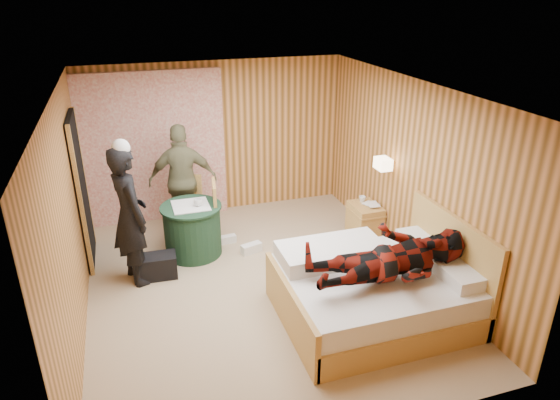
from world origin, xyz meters
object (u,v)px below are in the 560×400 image
object	(u,v)px
chair_near	(207,211)
wall_lamp	(383,164)
chair_far	(187,201)
duffel_bag	(155,266)
woman_standing	(130,216)
man_on_bed	(393,248)
bed	(376,290)
nightstand	(365,221)
man_at_table	(183,180)
round_table	(193,229)

from	to	relation	value
chair_near	wall_lamp	bearing A→B (deg)	81.61
chair_far	chair_near	bearing A→B (deg)	-48.19
chair_far	duffel_bag	world-z (taller)	chair_far
woman_standing	man_on_bed	world-z (taller)	man_on_bed
chair_far	chair_near	world-z (taller)	chair_near
chair_near	man_on_bed	distance (m)	2.90
wall_lamp	chair_far	world-z (taller)	wall_lamp
bed	duffel_bag	world-z (taller)	bed
bed	duffel_bag	distance (m)	2.87
nightstand	woman_standing	size ratio (longest dim) A/B	0.31
man_at_table	chair_near	bearing A→B (deg)	116.66
wall_lamp	chair_near	bearing A→B (deg)	163.29
man_at_table	chair_far	bearing A→B (deg)	133.48
nightstand	round_table	xyz separation A→B (m)	(-2.55, 0.31, 0.10)
wall_lamp	bed	size ratio (longest dim) A/B	0.12
nightstand	round_table	bearing A→B (deg)	173.07
wall_lamp	chair_far	xyz separation A→B (m)	(-2.56, 1.30, -0.76)
round_table	chair_near	distance (m)	0.32
woman_standing	man_at_table	world-z (taller)	woman_standing
bed	nightstand	xyz separation A→B (m)	(0.76, 1.78, -0.05)
nightstand	duffel_bag	bearing A→B (deg)	-176.86
bed	man_at_table	bearing A→B (deg)	122.55
round_table	chair_near	world-z (taller)	chair_near
nightstand	chair_far	size ratio (longest dim) A/B	0.60
chair_far	nightstand	bearing A→B (deg)	2.21
wall_lamp	bed	world-z (taller)	wall_lamp
wall_lamp	round_table	world-z (taller)	wall_lamp
duffel_bag	woman_standing	size ratio (longest dim) A/B	0.30
woman_standing	man_on_bed	xyz separation A→B (m)	(2.63, -1.87, 0.09)
duffel_bag	man_at_table	bearing A→B (deg)	67.19
woman_standing	man_at_table	distance (m)	1.42
wall_lamp	woman_standing	world-z (taller)	woman_standing
nightstand	chair_near	bearing A→B (deg)	170.58
chair_near	man_at_table	world-z (taller)	man_at_table
wall_lamp	duffel_bag	distance (m)	3.37
chair_far	chair_near	xyz separation A→B (m)	(0.20, -0.60, 0.06)
chair_far	man_at_table	xyz separation A→B (m)	(-0.03, 0.04, 0.32)
nightstand	man_on_bed	distance (m)	2.26
woman_standing	bed	bearing A→B (deg)	-141.70
chair_near	chair_far	bearing A→B (deg)	-153.37
nightstand	man_at_table	size ratio (longest dim) A/B	0.32
chair_near	woman_standing	xyz separation A→B (m)	(-1.05, -0.53, 0.32)
nightstand	chair_near	world-z (taller)	chair_near
nightstand	chair_far	distance (m)	2.71
chair_far	duffel_bag	size ratio (longest dim) A/B	1.68
bed	duffel_bag	xyz separation A→B (m)	(-2.37, 1.61, -0.17)
nightstand	man_at_table	world-z (taller)	man_at_table
man_on_bed	bed	bearing A→B (deg)	97.27
chair_far	chair_near	distance (m)	0.63
man_on_bed	nightstand	bearing A→B (deg)	70.02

